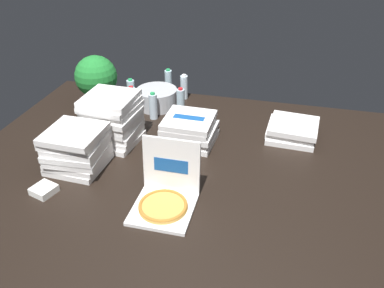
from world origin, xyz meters
The scene contains 15 objects.
ground_plane centered at (0.00, 0.00, -0.01)m, with size 3.20×2.40×0.02m, color black.
open_pizza_box centered at (-0.06, -0.39, 0.07)m, with size 0.35×0.39×0.38m.
pizza_stack_center_far centered at (-0.65, 0.22, 0.19)m, with size 0.40×0.41×0.37m.
pizza_stack_left_near centered at (-0.10, 0.35, 0.10)m, with size 0.39×0.38×0.21m.
pizza_stack_center_near centered at (0.65, 0.60, 0.06)m, with size 0.39×0.40×0.12m.
pizza_stack_left_far centered at (-0.75, -0.15, 0.14)m, with size 0.39×0.39×0.29m.
ice_bucket centered at (-0.52, 0.87, 0.08)m, with size 0.36×0.36×0.16m, color #B7BABF.
water_bottle_0 centered at (-0.51, 1.18, 0.11)m, with size 0.07×0.07×0.23m.
water_bottle_1 centered at (-0.33, 1.09, 0.11)m, with size 0.07×0.07×0.23m.
water_bottle_2 centered at (-0.29, 0.79, 0.11)m, with size 0.07×0.07×0.23m.
water_bottle_3 centered at (-0.77, 0.87, 0.11)m, with size 0.07×0.07×0.23m.
water_bottle_4 centered at (-0.48, 0.64, 0.11)m, with size 0.07×0.07×0.23m.
water_bottle_5 centered at (-0.70, 0.72, 0.11)m, with size 0.07×0.07×0.23m.
potted_plant centered at (-1.02, 0.75, 0.26)m, with size 0.36×0.36×0.46m.
napkin_pile centered at (-0.83, -0.46, 0.02)m, with size 0.13×0.13×0.05m, color white.
Camera 1 is at (0.52, -2.08, 1.53)m, focal length 36.23 mm.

